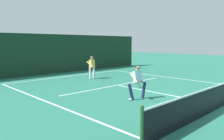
{
  "coord_description": "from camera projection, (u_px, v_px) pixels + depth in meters",
  "views": [
    {
      "loc": [
        -9.78,
        -3.32,
        2.64
      ],
      "look_at": [
        -0.46,
        6.37,
        1.0
      ],
      "focal_mm": 35.7,
      "sensor_mm": 36.0,
      "label": 1
    }
  ],
  "objects": [
    {
      "name": "court_line_service",
      "position": [
        117.0,
        85.0,
        13.97
      ],
      "size": [
        8.34,
        0.1,
        0.01
      ],
      "primitive_type": "cube",
      "color": "white",
      "rests_on": "ground_plane"
    },
    {
      "name": "ground_plane",
      "position": [
        224.0,
        106.0,
        9.43
      ],
      "size": [
        80.0,
        80.0,
        0.0
      ],
      "primitive_type": "plane",
      "color": "#256E57"
    },
    {
      "name": "court_line_baseline_far",
      "position": [
        70.0,
        76.0,
        17.79
      ],
      "size": [
        10.23,
        0.1,
        0.01
      ],
      "primitive_type": "cube",
      "color": "white",
      "rests_on": "ground_plane"
    },
    {
      "name": "back_fence_windscreen",
      "position": [
        55.0,
        54.0,
        19.22
      ],
      "size": [
        19.96,
        0.12,
        3.38
      ],
      "primitive_type": "cube",
      "color": "#153121",
      "rests_on": "ground_plane"
    },
    {
      "name": "player_near",
      "position": [
        138.0,
        81.0,
        10.4
      ],
      "size": [
        1.1,
        0.88,
        1.57
      ],
      "rotation": [
        0.0,
        0.0,
        2.95
      ],
      "color": "#1E234C",
      "rests_on": "ground_plane"
    },
    {
      "name": "court_line_centre",
      "position": [
        160.0,
        93.0,
        11.71
      ],
      "size": [
        0.1,
        6.4,
        0.01
      ],
      "primitive_type": "cube",
      "color": "white",
      "rests_on": "ground_plane"
    },
    {
      "name": "tennis_ball",
      "position": [
        130.0,
        91.0,
        12.1
      ],
      "size": [
        0.07,
        0.07,
        0.07
      ],
      "primitive_type": "sphere",
      "color": "#D1E033",
      "rests_on": "ground_plane"
    },
    {
      "name": "player_far",
      "position": [
        92.0,
        66.0,
        16.41
      ],
      "size": [
        0.71,
        0.93,
        1.66
      ],
      "rotation": [
        0.0,
        0.0,
        3.39
      ],
      "color": "silver",
      "rests_on": "ground_plane"
    }
  ]
}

